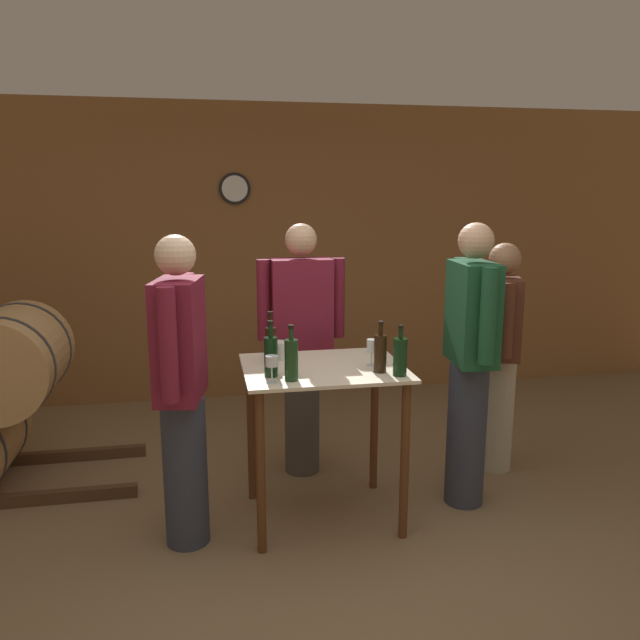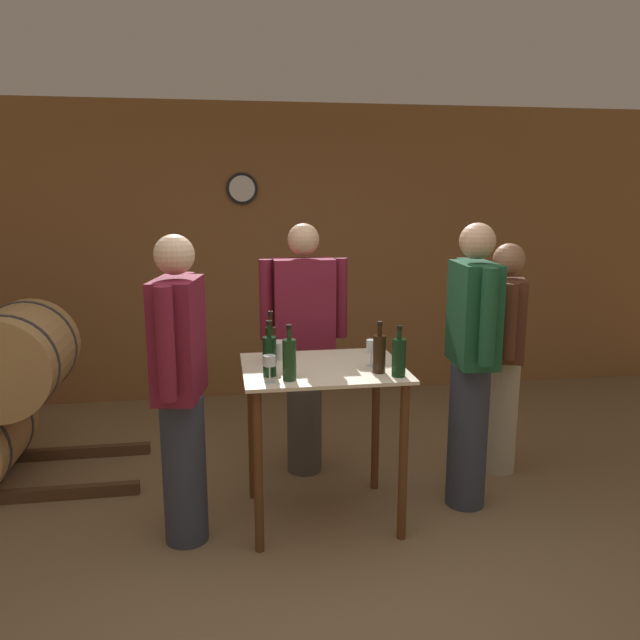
# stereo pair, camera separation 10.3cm
# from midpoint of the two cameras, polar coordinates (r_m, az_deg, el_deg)

# --- Properties ---
(ground_plane) EXTENTS (14.00, 14.00, 0.00)m
(ground_plane) POSITION_cam_midpoint_polar(r_m,az_deg,el_deg) (3.46, -0.23, -21.98)
(ground_plane) COLOR brown
(back_wall) EXTENTS (8.40, 0.08, 2.70)m
(back_wall) POSITION_cam_midpoint_polar(r_m,az_deg,el_deg) (5.84, -5.61, 6.04)
(back_wall) COLOR brown
(back_wall) RESTS_ON ground_plane
(tasting_table) EXTENTS (0.92, 0.74, 0.94)m
(tasting_table) POSITION_cam_midpoint_polar(r_m,az_deg,el_deg) (3.64, -0.52, -7.27)
(tasting_table) COLOR beige
(tasting_table) RESTS_ON ground_plane
(wine_bottle_far_left) EXTENTS (0.07, 0.07, 0.31)m
(wine_bottle_far_left) POSITION_cam_midpoint_polar(r_m,az_deg,el_deg) (3.37, -5.38, -3.24)
(wine_bottle_far_left) COLOR black
(wine_bottle_far_left) RESTS_ON tasting_table
(wine_bottle_left) EXTENTS (0.06, 0.06, 0.31)m
(wine_bottle_left) POSITION_cam_midpoint_polar(r_m,az_deg,el_deg) (3.62, -5.33, -2.16)
(wine_bottle_left) COLOR black
(wine_bottle_left) RESTS_ON tasting_table
(wine_bottle_center) EXTENTS (0.07, 0.07, 0.30)m
(wine_bottle_center) POSITION_cam_midpoint_polar(r_m,az_deg,el_deg) (3.29, -3.53, -3.56)
(wine_bottle_center) COLOR #193819
(wine_bottle_center) RESTS_ON tasting_table
(wine_bottle_right) EXTENTS (0.07, 0.07, 0.29)m
(wine_bottle_right) POSITION_cam_midpoint_polar(r_m,az_deg,el_deg) (3.45, 4.68, -2.95)
(wine_bottle_right) COLOR black
(wine_bottle_right) RESTS_ON tasting_table
(wine_bottle_far_right) EXTENTS (0.08, 0.08, 0.28)m
(wine_bottle_far_right) POSITION_cam_midpoint_polar(r_m,az_deg,el_deg) (3.39, 6.48, -3.28)
(wine_bottle_far_right) COLOR black
(wine_bottle_far_right) RESTS_ON tasting_table
(wine_glass_near_left) EXTENTS (0.07, 0.07, 0.15)m
(wine_glass_near_left) POSITION_cam_midpoint_polar(r_m,az_deg,el_deg) (3.25, -5.34, -3.89)
(wine_glass_near_left) COLOR silver
(wine_glass_near_left) RESTS_ON tasting_table
(wine_glass_near_center) EXTENTS (0.06, 0.06, 0.16)m
(wine_glass_near_center) POSITION_cam_midpoint_polar(r_m,az_deg,el_deg) (3.56, 3.93, -2.48)
(wine_glass_near_center) COLOR silver
(wine_glass_near_center) RESTS_ON tasting_table
(ice_bucket) EXTENTS (0.11, 0.11, 0.10)m
(ice_bucket) POSITION_cam_midpoint_polar(r_m,az_deg,el_deg) (3.74, -4.55, -2.76)
(ice_bucket) COLOR white
(ice_bucket) RESTS_ON tasting_table
(person_host) EXTENTS (0.29, 0.58, 1.71)m
(person_host) POSITION_cam_midpoint_polar(r_m,az_deg,el_deg) (3.42, -13.40, -5.93)
(person_host) COLOR #333847
(person_host) RESTS_ON ground_plane
(person_visitor_with_scarf) EXTENTS (0.34, 0.56, 1.59)m
(person_visitor_with_scarf) POSITION_cam_midpoint_polar(r_m,az_deg,el_deg) (4.42, 15.44, -2.93)
(person_visitor_with_scarf) COLOR #B7AD93
(person_visitor_with_scarf) RESTS_ON ground_plane
(person_visitor_bearded) EXTENTS (0.25, 0.59, 1.74)m
(person_visitor_bearded) POSITION_cam_midpoint_polar(r_m,az_deg,el_deg) (3.85, 12.81, -3.56)
(person_visitor_bearded) COLOR #333847
(person_visitor_bearded) RESTS_ON ground_plane
(person_visitor_near_door) EXTENTS (0.59, 0.24, 1.72)m
(person_visitor_near_door) POSITION_cam_midpoint_polar(r_m,az_deg,el_deg) (4.21, -2.40, -2.22)
(person_visitor_near_door) COLOR #4C4742
(person_visitor_near_door) RESTS_ON ground_plane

